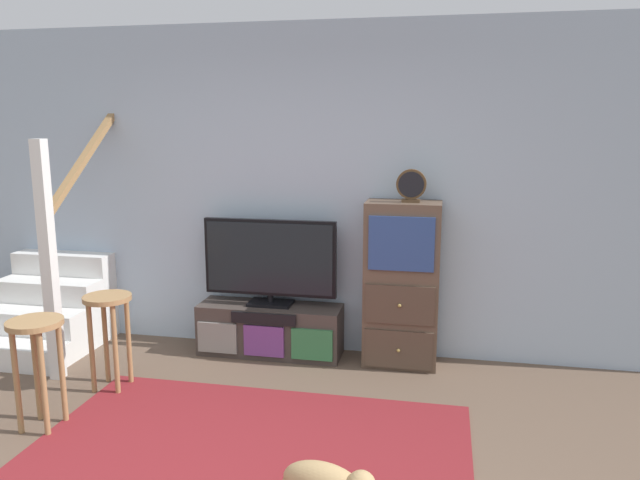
{
  "coord_description": "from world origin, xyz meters",
  "views": [
    {
      "loc": [
        1.08,
        -2.48,
        1.93
      ],
      "look_at": [
        0.18,
        1.91,
        1.05
      ],
      "focal_mm": 34.3,
      "sensor_mm": 36.0,
      "label": 1
    }
  ],
  "objects_px": {
    "desk_clock": "(411,186)",
    "media_console": "(270,330)",
    "bar_stool_far": "(109,319)",
    "bar_stool_near": "(37,348)",
    "television": "(270,260)",
    "side_cabinet": "(402,285)"
  },
  "relations": [
    {
      "from": "bar_stool_far",
      "to": "bar_stool_near",
      "type": "bearing_deg",
      "value": -100.9
    },
    {
      "from": "side_cabinet",
      "to": "television",
      "type": "bearing_deg",
      "value": 179.27
    },
    {
      "from": "desk_clock",
      "to": "bar_stool_near",
      "type": "relative_size",
      "value": 0.35
    },
    {
      "from": "media_console",
      "to": "television",
      "type": "bearing_deg",
      "value": 90.0
    },
    {
      "from": "desk_clock",
      "to": "media_console",
      "type": "bearing_deg",
      "value": 179.76
    },
    {
      "from": "television",
      "to": "bar_stool_far",
      "type": "height_order",
      "value": "television"
    },
    {
      "from": "television",
      "to": "desk_clock",
      "type": "xyz_separation_m",
      "value": [
        1.13,
        -0.03,
        0.64
      ]
    },
    {
      "from": "television",
      "to": "bar_stool_far",
      "type": "bearing_deg",
      "value": -136.75
    },
    {
      "from": "television",
      "to": "bar_stool_near",
      "type": "relative_size",
      "value": 1.55
    },
    {
      "from": "media_console",
      "to": "bar_stool_near",
      "type": "relative_size",
      "value": 1.67
    },
    {
      "from": "desk_clock",
      "to": "bar_stool_near",
      "type": "bearing_deg",
      "value": -145.88
    },
    {
      "from": "media_console",
      "to": "desk_clock",
      "type": "height_order",
      "value": "desk_clock"
    },
    {
      "from": "media_console",
      "to": "bar_stool_near",
      "type": "bearing_deg",
      "value": -125.54
    },
    {
      "from": "desk_clock",
      "to": "bar_stool_near",
      "type": "xyz_separation_m",
      "value": [
        -2.2,
        -1.49,
        -0.91
      ]
    },
    {
      "from": "desk_clock",
      "to": "television",
      "type": "bearing_deg",
      "value": 178.55
    },
    {
      "from": "media_console",
      "to": "desk_clock",
      "type": "relative_size",
      "value": 4.72
    },
    {
      "from": "media_console",
      "to": "bar_stool_near",
      "type": "xyz_separation_m",
      "value": [
        -1.07,
        -1.5,
        0.32
      ]
    },
    {
      "from": "side_cabinet",
      "to": "bar_stool_near",
      "type": "relative_size",
      "value": 1.84
    },
    {
      "from": "media_console",
      "to": "bar_stool_near",
      "type": "height_order",
      "value": "bar_stool_near"
    },
    {
      "from": "bar_stool_near",
      "to": "bar_stool_far",
      "type": "height_order",
      "value": "bar_stool_near"
    },
    {
      "from": "television",
      "to": "bar_stool_near",
      "type": "distance_m",
      "value": 1.88
    },
    {
      "from": "bar_stool_far",
      "to": "television",
      "type": "bearing_deg",
      "value": 43.25
    }
  ]
}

